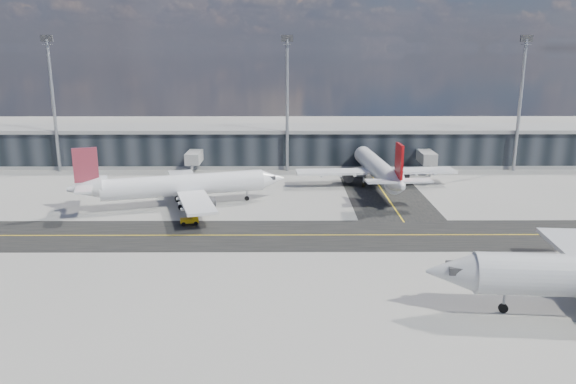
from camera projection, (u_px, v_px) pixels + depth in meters
name	position (u px, v px, depth m)	size (l,w,h in m)	color
ground	(289.00, 245.00, 77.15)	(300.00, 300.00, 0.00)	gray
taxiway_lanes	(313.00, 221.00, 87.57)	(180.00, 63.00, 0.03)	black
terminal_concourse	(287.00, 147.00, 129.34)	(152.00, 19.80, 8.80)	black
floodlight_masts	(287.00, 99.00, 119.76)	(102.50, 0.70, 28.90)	gray
airliner_af	(181.00, 185.00, 95.31)	(35.93, 30.95, 10.83)	white
airliner_redtail	(378.00, 168.00, 108.53)	(31.56, 37.01, 10.96)	white
baggage_tug	(191.00, 219.00, 85.66)	(2.95, 1.90, 1.72)	#D9A40B
service_van	(360.00, 171.00, 119.18)	(2.67, 5.78, 1.61)	white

